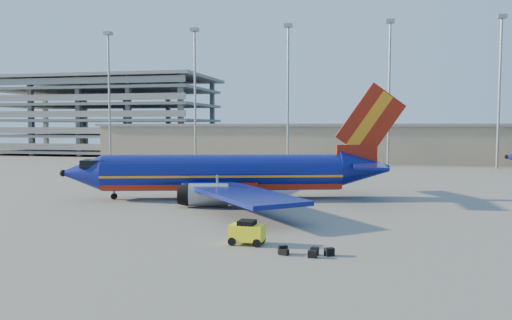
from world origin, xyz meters
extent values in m
plane|color=slate|center=(0.00, 0.00, 0.00)|extent=(220.00, 220.00, 0.00)
cube|color=gray|center=(10.00, 58.00, 4.00)|extent=(120.00, 15.00, 8.00)
cube|color=slate|center=(10.00, 58.00, 8.20)|extent=(122.00, 16.00, 0.60)
cube|color=slate|center=(-62.00, 74.00, 1.00)|extent=(60.00, 30.00, 0.70)
cube|color=slate|center=(-62.00, 74.00, 5.20)|extent=(60.00, 30.00, 0.70)
cube|color=slate|center=(-62.00, 74.00, 9.40)|extent=(60.00, 30.00, 0.70)
cube|color=slate|center=(-62.00, 74.00, 13.60)|extent=(60.00, 30.00, 0.70)
cube|color=slate|center=(-62.00, 74.00, 17.80)|extent=(60.00, 30.00, 0.70)
cube|color=slate|center=(-62.00, 74.00, 21.00)|extent=(62.00, 32.00, 0.80)
cube|color=slate|center=(-62.00, 87.00, 10.50)|extent=(1.20, 1.20, 21.00)
cylinder|color=gray|center=(-45.00, 46.00, 14.00)|extent=(0.44, 0.44, 28.00)
cube|color=gray|center=(-45.00, 46.00, 28.30)|extent=(1.60, 1.60, 0.70)
cylinder|color=gray|center=(-25.00, 46.00, 14.00)|extent=(0.44, 0.44, 28.00)
cube|color=gray|center=(-25.00, 46.00, 28.30)|extent=(1.60, 1.60, 0.70)
cylinder|color=gray|center=(-5.00, 46.00, 14.00)|extent=(0.44, 0.44, 28.00)
cube|color=gray|center=(-5.00, 46.00, 28.30)|extent=(1.60, 1.60, 0.70)
cylinder|color=gray|center=(15.00, 46.00, 14.00)|extent=(0.44, 0.44, 28.00)
cube|color=gray|center=(15.00, 46.00, 28.30)|extent=(1.60, 1.60, 0.70)
cylinder|color=gray|center=(35.00, 46.00, 14.00)|extent=(0.44, 0.44, 28.00)
cube|color=gray|center=(35.00, 46.00, 28.30)|extent=(1.60, 1.60, 0.70)
cylinder|color=navy|center=(-4.93, -2.29, 2.95)|extent=(26.40, 10.78, 4.05)
cube|color=#9D1D0C|center=(-4.93, -2.29, 1.91)|extent=(26.20, 10.04, 1.42)
cube|color=orange|center=(-4.93, -2.29, 2.68)|extent=(26.41, 10.83, 0.24)
cone|color=navy|center=(-19.82, -6.33, 2.95)|extent=(5.49, 5.11, 4.05)
cube|color=black|center=(-18.45, -5.96, 3.99)|extent=(3.28, 3.43, 0.88)
cone|color=navy|center=(10.48, 1.89, 3.34)|extent=(6.55, 5.40, 4.05)
cube|color=#9D1D0C|center=(9.64, 1.66, 4.81)|extent=(4.59, 1.78, 2.41)
cube|color=#9D1D0C|center=(11.11, 2.07, 8.64)|extent=(7.84, 2.44, 8.73)
cube|color=orange|center=(10.90, 2.01, 8.64)|extent=(5.28, 1.84, 6.85)
cube|color=navy|center=(9.08, 5.37, 3.94)|extent=(6.12, 7.73, 0.24)
cube|color=navy|center=(11.03, -1.81, 3.94)|extent=(3.67, 7.17, 0.24)
cube|color=navy|center=(-5.87, 7.43, 1.97)|extent=(8.00, 17.59, 0.38)
cube|color=navy|center=(-0.83, -11.15, 1.97)|extent=(14.95, 16.60, 0.38)
cube|color=#9D1D0C|center=(-4.40, -2.15, 1.48)|extent=(7.45, 5.84, 1.09)
cylinder|color=gray|center=(-7.69, 2.86, 1.26)|extent=(4.40, 3.25, 2.30)
cylinder|color=gray|center=(-4.71, -8.12, 1.26)|extent=(4.40, 3.25, 2.30)
cylinder|color=gray|center=(-16.55, -5.44, 0.60)|extent=(0.32, 0.32, 1.20)
cylinder|color=black|center=(-16.55, -5.44, 0.35)|extent=(0.75, 0.45, 0.70)
cylinder|color=black|center=(-4.09, 0.88, 0.46)|extent=(1.04, 0.82, 0.92)
cylinder|color=black|center=(-2.60, -4.60, 0.46)|extent=(1.04, 0.82, 0.92)
cube|color=#F6F415|center=(2.67, -22.53, 0.83)|extent=(2.39, 1.46, 1.10)
cube|color=black|center=(2.67, -22.53, 1.49)|extent=(1.18, 1.28, 0.39)
cylinder|color=black|center=(1.83, -21.87, 0.29)|extent=(0.59, 0.23, 0.57)
cylinder|color=black|center=(1.76, -23.08, 0.29)|extent=(0.59, 0.23, 0.57)
cylinder|color=black|center=(3.59, -21.98, 0.29)|extent=(0.59, 0.23, 0.57)
cylinder|color=black|center=(3.52, -23.19, 0.29)|extent=(0.59, 0.23, 0.57)
cube|color=black|center=(5.49, -24.48, 0.27)|extent=(0.66, 0.55, 0.54)
cube|color=black|center=(7.46, -25.01, 0.23)|extent=(0.58, 0.43, 0.45)
cube|color=black|center=(7.53, -24.39, 0.26)|extent=(0.53, 0.48, 0.51)
cube|color=black|center=(5.61, -24.77, 0.19)|extent=(0.69, 0.54, 0.39)
cube|color=black|center=(8.45, -24.33, 0.25)|extent=(0.69, 0.63, 0.51)
camera|label=1|loc=(10.55, -55.58, 8.27)|focal=35.00mm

